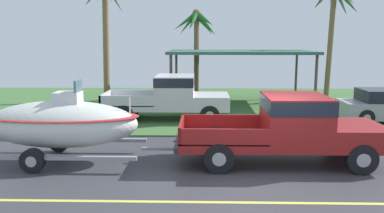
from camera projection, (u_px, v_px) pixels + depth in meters
ground at (234, 115)px, 18.60m from camera, size 36.00×22.00×0.11m
pickup_truck_towing at (293, 126)px, 11.17m from camera, size 5.83×2.11×1.93m
boat_on_trailer at (61, 123)px, 11.32m from camera, size 5.64×2.25×2.33m
parked_pickup_background at (174, 96)px, 17.13m from camera, size 5.54×2.10×1.93m
carport_awning at (240, 53)px, 21.20m from camera, size 7.49×4.60×2.85m
palm_tree_near_left at (333, 5)px, 21.98m from camera, size 2.71×3.08×6.63m
palm_tree_near_right at (198, 29)px, 23.10m from camera, size 2.68×2.72×5.15m
palm_tree_mid at (105, 10)px, 21.95m from camera, size 2.79×2.86×6.80m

